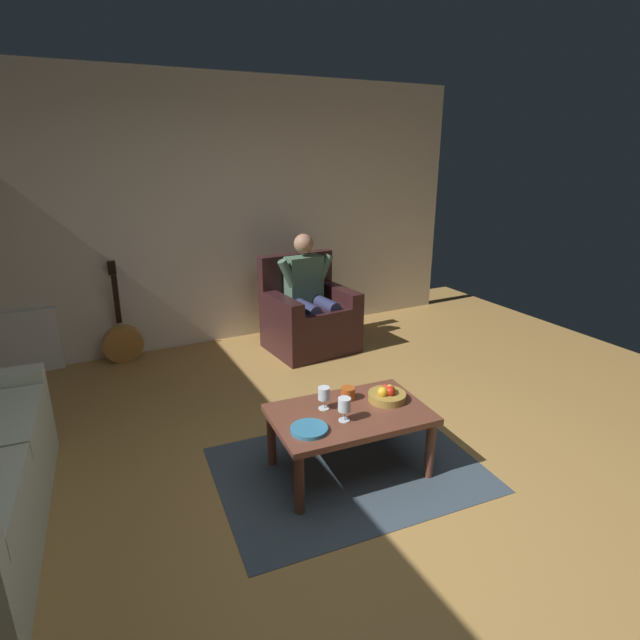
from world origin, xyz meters
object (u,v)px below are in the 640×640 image
Objects in this scene: decorative_dish at (309,429)px; person_seated at (310,290)px; wine_glass_near at (344,406)px; guitar at (123,340)px; fruit_bowl at (387,395)px; armchair at (309,318)px; coffee_table at (350,420)px; candle_jar at (348,393)px; wine_glass_far at (324,395)px.

person_seated is at bearing -116.26° from decorative_dish.
wine_glass_near is 0.68× the size of decorative_dish.
guitar is 4.05× the size of fruit_bowl.
armchair is 0.94× the size of coffee_table.
person_seated is 12.77× the size of candle_jar.
armchair is 2.39m from decorative_dish.
person_seated is at bearing -110.82° from wine_glass_near.
wine_glass_far is 0.21m from candle_jar.
decorative_dish is (0.24, 0.01, -0.09)m from wine_glass_near.
wine_glass_far is 0.67× the size of decorative_dish.
person_seated reaches higher than decorative_dish.
coffee_table is 2.78m from guitar.
armchair is 2.18m from coffee_table.
armchair is at bearing -113.25° from wine_glass_far.
wine_glass_far is (0.13, -0.11, 0.16)m from coffee_table.
guitar reaches higher than fruit_bowl.
guitar is at bearing -19.96° from armchair.
decorative_dish is (0.63, 0.11, -0.03)m from fruit_bowl.
armchair is 2.01m from candle_jar.
guitar is 2.89m from fruit_bowl.
wine_glass_near reaches higher than wine_glass_far.
candle_jar is (0.22, -0.13, 0.00)m from fruit_bowl.
candle_jar is (-1.15, 2.40, 0.25)m from guitar.
guitar is at bearing -64.44° from candle_jar.
wine_glass_near reaches higher than fruit_bowl.
decorative_dish is (0.33, 0.09, 0.07)m from coffee_table.
candle_jar is at bearing 66.72° from person_seated.
fruit_bowl is (-0.42, 0.08, -0.06)m from wine_glass_far.
person_seated reaches higher than wine_glass_near.
decorative_dish is at bearing 44.54° from wine_glass_far.
wine_glass_near is 0.61× the size of fruit_bowl.
wine_glass_near is (0.80, 2.14, 0.20)m from armchair.
guitar is 10.75× the size of candle_jar.
coffee_table is (0.71, 2.02, -0.27)m from person_seated.
decorative_dish is at bearing 59.77° from armchair.
armchair reaches higher than fruit_bowl.
guitar is 6.73× the size of wine_glass_far.
guitar reaches higher than armchair.
wine_glass_near is at bearing 15.05° from fruit_bowl.
person_seated is at bearing -109.39° from coffee_table.
fruit_bowl is at bearing 74.08° from armchair.
fruit_bowl is 0.26m from candle_jar.
armchair reaches higher than decorative_dish.
armchair is 4.35× the size of decorative_dish.
decorative_dish is (0.20, 0.20, -0.09)m from wine_glass_far.
fruit_bowl is (0.42, 2.00, -0.17)m from person_seated.
fruit_bowl is at bearing -164.95° from wine_glass_near.
fruit_bowl is 0.64m from decorative_dish.
guitar is at bearing -74.25° from decorative_dish.
wine_glass_far reaches higher than coffee_table.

